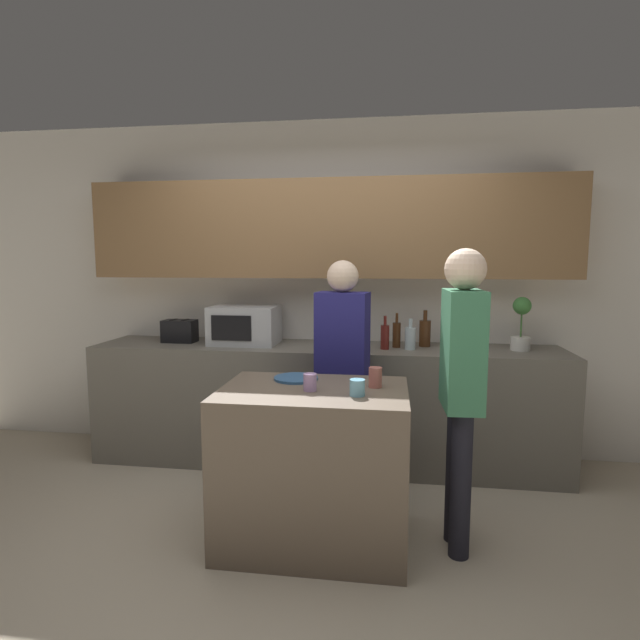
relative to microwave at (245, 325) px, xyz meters
name	(u,v)px	position (x,y,z in m)	size (l,w,h in m)	color
ground_plane	(289,567)	(0.64, -1.42, -1.08)	(14.00, 14.00, 0.00)	#BCAD93
back_wall	(329,266)	(0.64, 0.24, 0.46)	(6.40, 0.40, 2.70)	silver
back_counter	(325,404)	(0.64, -0.03, -0.61)	(3.60, 0.62, 0.93)	#6B665B
kitchen_island	(314,465)	(0.73, -1.15, -0.63)	(1.03, 0.71, 0.89)	brown
microwave	(245,325)	(0.00, 0.00, 0.00)	(0.52, 0.39, 0.30)	#B7BABC
toaster	(180,331)	(-0.55, 0.00, -0.06)	(0.26, 0.16, 0.18)	black
potted_plant	(521,324)	(2.10, 0.00, 0.05)	(0.14, 0.14, 0.40)	silver
bottle_0	(385,336)	(1.11, -0.09, -0.05)	(0.06, 0.06, 0.25)	maroon
bottle_1	(397,334)	(1.19, 0.00, -0.05)	(0.06, 0.06, 0.26)	#472814
bottle_2	(410,338)	(1.29, -0.08, -0.06)	(0.08, 0.08, 0.23)	silver
bottle_3	(425,333)	(1.41, 0.07, -0.04)	(0.09, 0.09, 0.28)	#472814
plate_on_island	(296,378)	(0.60, -0.96, -0.18)	(0.26, 0.26, 0.01)	#2D5684
cup_0	(357,388)	(0.98, -1.26, -0.15)	(0.08, 0.08, 0.09)	#7DC6E5
cup_1	(375,377)	(1.07, -1.07, -0.13)	(0.07, 0.07, 0.11)	#BC6459
cup_2	(310,382)	(0.72, -1.20, -0.14)	(0.07, 0.07, 0.09)	#BA91C9
person_left	(462,375)	(1.53, -1.12, -0.09)	(0.22, 0.35, 1.65)	black
person_center	(342,358)	(0.83, -0.54, -0.14)	(0.37, 0.24, 1.59)	black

